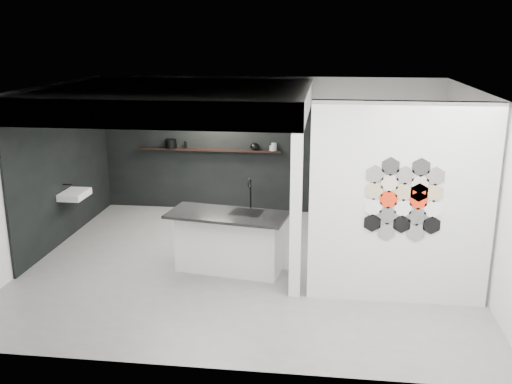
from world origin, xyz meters
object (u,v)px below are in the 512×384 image
object	(u,v)px
wall_basin	(75,194)
bottle_dark	(185,145)
kitchen_island	(229,241)
utensil_cup	(175,146)
glass_vase	(274,147)
partition_panel	(400,205)
kettle	(254,146)
glass_bowl	(273,148)
stockpot	(171,144)

from	to	relation	value
wall_basin	bottle_dark	size ratio (longest dim) A/B	4.20
kitchen_island	utensil_cup	size ratio (longest dim) A/B	21.42
kitchen_island	utensil_cup	distance (m)	3.64
wall_basin	glass_vase	xyz separation A→B (m)	(3.39, 2.07, 0.55)
partition_panel	glass_vase	distance (m)	4.39
kitchen_island	bottle_dark	xyz separation A→B (m)	(-1.45, 3.12, 0.89)
wall_basin	kitchen_island	size ratio (longest dim) A/B	0.31
kitchen_island	kettle	xyz separation A→B (m)	(-0.00, 3.12, 0.90)
wall_basin	glass_bowl	world-z (taller)	glass_bowl
partition_panel	kettle	xyz separation A→B (m)	(-2.48, 3.87, -0.00)
kettle	utensil_cup	bearing A→B (deg)	-176.74
glass_vase	utensil_cup	distance (m)	2.07
glass_bowl	utensil_cup	size ratio (longest dim) A/B	1.54
partition_panel	kettle	distance (m)	4.59
bottle_dark	glass_bowl	bearing A→B (deg)	0.00
stockpot	glass_vase	world-z (taller)	stockpot
wall_basin	stockpot	size ratio (longest dim) A/B	2.61
stockpot	glass_bowl	bearing A→B (deg)	0.00
stockpot	bottle_dark	world-z (taller)	stockpot
wall_basin	bottle_dark	distance (m)	2.63
partition_panel	wall_basin	distance (m)	5.78
glass_vase	utensil_cup	size ratio (longest dim) A/B	1.72
kitchen_island	bottle_dark	bearing A→B (deg)	124.07
bottle_dark	utensil_cup	xyz separation A→B (m)	(-0.21, 0.00, -0.03)
wall_basin	bottle_dark	xyz separation A→B (m)	(1.53, 2.07, 0.54)
wall_basin	glass_bowl	xyz separation A→B (m)	(3.37, 2.07, 0.52)
partition_panel	bottle_dark	size ratio (longest dim) A/B	19.61
wall_basin	glass_vase	world-z (taller)	glass_vase
kettle	glass_vase	xyz separation A→B (m)	(0.40, 0.00, 0.00)
kitchen_island	glass_bowl	bearing A→B (deg)	92.12
glass_vase	utensil_cup	xyz separation A→B (m)	(-2.07, 0.00, -0.03)
glass_bowl	bottle_dark	size ratio (longest dim) A/B	0.98
kitchen_island	bottle_dark	size ratio (longest dim) A/B	13.56
partition_panel	utensil_cup	world-z (taller)	partition_panel
bottle_dark	kitchen_island	bearing A→B (deg)	-65.01
kettle	glass_vase	world-z (taller)	glass_vase
wall_basin	kitchen_island	xyz separation A→B (m)	(2.99, -1.05, -0.35)
partition_panel	stockpot	bearing A→B (deg)	137.63
kettle	utensil_cup	distance (m)	1.67
partition_panel	stockpot	world-z (taller)	partition_panel
partition_panel	kitchen_island	bearing A→B (deg)	163.21
bottle_dark	utensil_cup	world-z (taller)	bottle_dark
glass_vase	bottle_dark	size ratio (longest dim) A/B	1.09
kitchen_island	utensil_cup	xyz separation A→B (m)	(-1.67, 3.12, 0.87)
partition_panel	glass_bowl	bearing A→B (deg)	118.48
glass_bowl	bottle_dark	distance (m)	1.83
wall_basin	stockpot	world-z (taller)	stockpot
utensil_cup	stockpot	bearing A→B (deg)	180.00
stockpot	glass_vase	size ratio (longest dim) A/B	1.47
wall_basin	partition_panel	bearing A→B (deg)	-18.23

